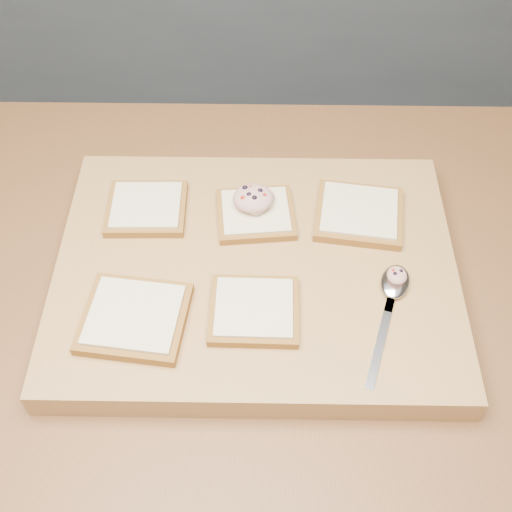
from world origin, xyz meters
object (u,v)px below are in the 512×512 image
(bread_far_center, at_px, (256,214))
(tuna_salad_dollop, at_px, (253,198))
(cutting_board, at_px, (256,272))
(spoon, at_px, (393,290))

(bread_far_center, distance_m, tuna_salad_dollop, 0.02)
(cutting_board, distance_m, tuna_salad_dollop, 0.11)
(bread_far_center, relative_size, spoon, 0.62)
(bread_far_center, relative_size, tuna_salad_dollop, 2.04)
(tuna_salad_dollop, bearing_deg, cutting_board, -86.69)
(cutting_board, relative_size, bread_far_center, 4.63)
(spoon, bearing_deg, tuna_salad_dollop, 142.74)
(tuna_salad_dollop, xyz_separation_m, spoon, (0.19, -0.14, -0.02))
(cutting_board, bearing_deg, bread_far_center, 91.17)
(cutting_board, height_order, spoon, spoon)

